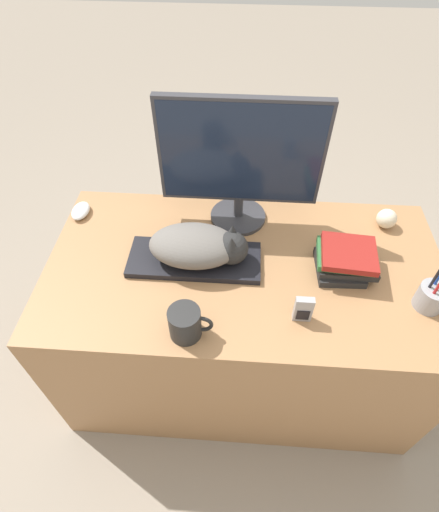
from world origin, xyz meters
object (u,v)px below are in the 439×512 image
Objects in this scene: computer_mouse at (81,211)px; book_stack at (345,260)px; cat at (201,246)px; phone at (303,309)px; keyboard at (195,260)px; pen_cup at (432,296)px; coffee_mug at (186,323)px; monitor at (241,159)px; baseball at (387,219)px.

book_stack is at bearing -12.62° from computer_mouse.
cat is 0.50m from book_stack.
computer_mouse is 0.96m from phone.
keyboard is at bearing 149.38° from phone.
cat is 1.78× the size of pen_cup.
computer_mouse is at bearing 167.38° from book_stack.
keyboard is 0.79m from pen_cup.
coffee_mug is 0.70× the size of pen_cup.
keyboard is 2.43× the size of pen_cup.
book_stack is at bearing -0.04° from keyboard.
pen_cup is (0.77, 0.16, -0.01)m from coffee_mug.
monitor reaches higher than pen_cup.
baseball is (0.72, 0.24, 0.03)m from keyboard.
baseball is (0.69, 0.24, -0.05)m from cat.
computer_mouse is at bearing 156.14° from cat.
phone is at bearing -27.45° from computer_mouse.
baseball is 0.37× the size of book_stack.
phone is (0.85, -0.44, 0.03)m from computer_mouse.
computer_mouse is at bearing 152.55° from phone.
book_stack is at bearing -33.00° from monitor.
book_stack is (1.01, -0.23, 0.03)m from computer_mouse.
baseball is at bearing 52.18° from phone.
computer_mouse is at bearing 133.50° from coffee_mug.
pen_cup is at bearing -9.88° from keyboard.
monitor is 5.40× the size of computer_mouse.
coffee_mug is at bearing -167.78° from phone.
keyboard is at bearing -180.00° from cat.
coffee_mug is 0.89m from baseball.
phone is (0.34, -0.22, -0.04)m from cat.
phone is at bearing -168.97° from pen_cup.
book_stack reaches higher than baseball.
computer_mouse is at bearing 155.06° from keyboard.
book_stack is (0.50, -0.00, -0.03)m from cat.
baseball is (0.57, -0.01, -0.24)m from monitor.
phone reaches higher than keyboard.
pen_cup is at bearing -27.89° from book_stack.
baseball is (-0.06, 0.37, -0.01)m from pen_cup.
cat reaches higher than coffee_mug.
keyboard is at bearing 91.58° from coffee_mug.
keyboard is 0.39m from monitor.
book_stack is (0.38, -0.24, -0.23)m from monitor.
keyboard is 0.43m from phone.
pen_cup is 2.54× the size of baseball.
monitor is at bearing 147.00° from book_stack.
cat is 3.22× the size of computer_mouse.
coffee_mug is at bearing -168.42° from pen_cup.
pen_cup reaches higher than computer_mouse.
monitor is at bearing 75.60° from coffee_mug.
pen_cup reaches higher than keyboard.
monitor is at bearing 115.43° from phone.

